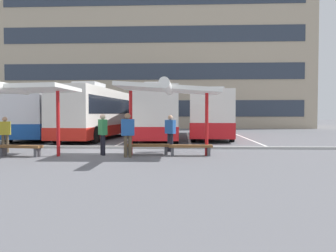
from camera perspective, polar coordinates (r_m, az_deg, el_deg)
name	(u,v)px	position (r m, az deg, el deg)	size (l,w,h in m)	color
ground_plane	(102,153)	(15.21, -11.17, -4.42)	(160.00, 160.00, 0.00)	slate
terminal_building	(157,64)	(46.53, -1.88, 10.41)	(37.30, 15.03, 19.60)	tan
coach_bus_0	(46,115)	(25.14, -19.97, 1.73)	(3.52, 10.56, 3.51)	silver
coach_bus_1	(96,114)	(23.34, -12.05, 2.07)	(3.24, 10.54, 3.68)	silver
coach_bus_2	(157,114)	(23.21, -1.81, 2.09)	(3.11, 11.35, 3.68)	silver
coach_bus_3	(213,115)	(24.91, 7.55, 1.81)	(3.58, 11.79, 3.50)	silver
lane_stripe_0	(20,138)	(26.14, -23.74, -1.83)	(0.16, 14.00, 0.01)	white
lane_stripe_1	(75,138)	(24.63, -15.38, -1.96)	(0.16, 14.00, 0.01)	white
lane_stripe_2	(132,138)	(23.71, -6.17, -2.05)	(0.16, 14.00, 0.01)	white
lane_stripe_3	(189,138)	(23.44, 3.53, -2.09)	(0.16, 14.00, 0.01)	white
lane_stripe_4	(247,138)	(23.84, 13.17, -2.07)	(0.16, 14.00, 0.01)	white
waiting_shelter_0	(17,90)	(14.60, -24.24, 5.58)	(4.08, 5.08, 2.86)	red
bench_0	(20,148)	(14.81, -23.76, -3.42)	(1.86, 0.66, 0.45)	brown
waiting_shelter_1	(168,90)	(13.62, 0.04, 6.12)	(4.13, 4.50, 2.96)	red
bench_1	(147,147)	(14.08, -3.56, -3.52)	(1.91, 0.59, 0.45)	brown
bench_2	(190,148)	(13.75, 3.82, -3.66)	(1.79, 0.50, 0.45)	brown
platform_kerb	(110,147)	(16.92, -9.74, -3.55)	(44.00, 0.24, 0.12)	#ADADA8
waiting_passenger_0	(170,131)	(15.16, 0.39, -0.78)	(0.51, 0.47, 1.65)	black
waiting_passenger_1	(128,132)	(13.29, -6.83, -0.95)	(0.54, 0.35, 1.74)	brown
waiting_passenger_2	(5,132)	(16.48, -25.86, -0.94)	(0.51, 0.38, 1.59)	brown
waiting_passenger_3	(103,131)	(14.15, -10.99, -0.88)	(0.46, 0.53, 1.71)	black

